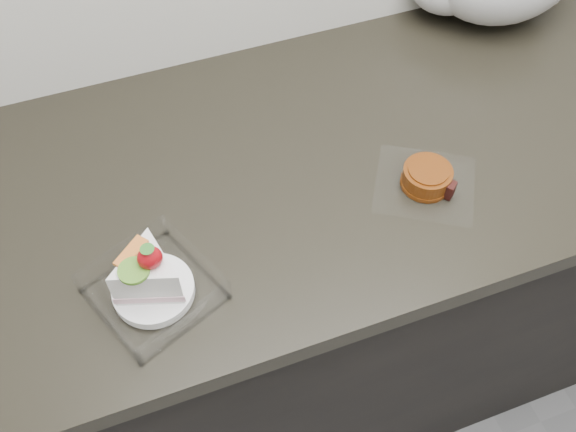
# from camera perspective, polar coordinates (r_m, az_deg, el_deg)

# --- Properties ---
(counter) EXTENTS (2.04, 0.64, 0.90)m
(counter) POSITION_cam_1_polar(r_m,az_deg,el_deg) (1.48, 5.45, -5.39)
(counter) COLOR black
(counter) RESTS_ON ground
(cake_tray) EXTENTS (0.21, 0.21, 0.13)m
(cake_tray) POSITION_cam_1_polar(r_m,az_deg,el_deg) (0.93, -12.07, -5.81)
(cake_tray) COLOR white
(cake_tray) RESTS_ON counter
(mooncake_wrap) EXTENTS (0.21, 0.21, 0.04)m
(mooncake_wrap) POSITION_cam_1_polar(r_m,az_deg,el_deg) (1.06, 12.27, 3.24)
(mooncake_wrap) COLOR white
(mooncake_wrap) RESTS_ON counter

